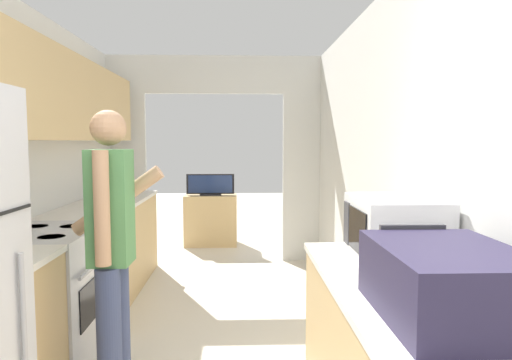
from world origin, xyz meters
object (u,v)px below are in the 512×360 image
television (210,185)px  suitcase (447,282)px  person (112,252)px  microwave (395,229)px  range_oven (45,298)px  tv_cabinet (211,220)px

television → suitcase: bearing=-77.6°
person → television: 3.98m
person → suitcase: person is taller
microwave → television: (-1.18, 4.23, -0.19)m
person → microwave: person is taller
television → range_oven: bearing=-104.0°
tv_cabinet → television: 0.51m
range_oven → person: person is taller
range_oven → person: (0.59, -0.52, 0.43)m
tv_cabinet → range_oven: bearing=-103.9°
suitcase → microwave: bearing=83.8°
tv_cabinet → suitcase: bearing=-77.7°
person → microwave: (1.45, -0.26, 0.17)m
range_oven → person: bearing=-41.5°
range_oven → suitcase: 2.54m
suitcase → tv_cabinet: (-1.09, 5.01, -0.66)m
range_oven → suitcase: suitcase is taller
range_oven → tv_cabinet: bearing=76.1°
person → range_oven: bearing=49.4°
suitcase → microwave: 0.75m
microwave → tv_cabinet: (-1.18, 4.27, -0.69)m
microwave → television: microwave is taller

